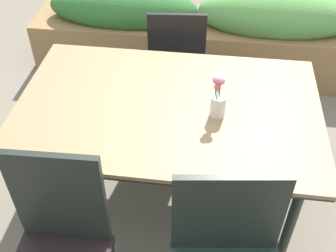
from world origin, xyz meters
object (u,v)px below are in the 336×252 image
(flower_vase, at_px, (218,101))
(planter_box, at_px, (198,33))
(chair_far_side, at_px, (177,57))
(dining_table, at_px, (168,113))
(chair_near_left, at_px, (59,247))

(flower_vase, xyz_separation_m, planter_box, (-0.19, 1.50, -0.48))
(planter_box, bearing_deg, chair_far_side, -100.18)
(chair_far_side, height_order, planter_box, chair_far_side)
(dining_table, height_order, flower_vase, flower_vase)
(flower_vase, distance_m, planter_box, 1.58)
(dining_table, distance_m, flower_vase, 0.30)
(flower_vase, bearing_deg, planter_box, 97.13)
(chair_far_side, xyz_separation_m, planter_box, (0.11, 0.64, -0.16))
(dining_table, xyz_separation_m, chair_near_left, (-0.37, -0.80, -0.12))
(dining_table, height_order, planter_box, planter_box)
(dining_table, height_order, chair_near_left, chair_near_left)
(chair_near_left, xyz_separation_m, flower_vase, (0.63, 0.75, 0.27))
(chair_near_left, bearing_deg, flower_vase, -131.81)
(chair_far_side, bearing_deg, planter_box, 74.53)
(chair_far_side, bearing_deg, flower_vase, -75.90)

